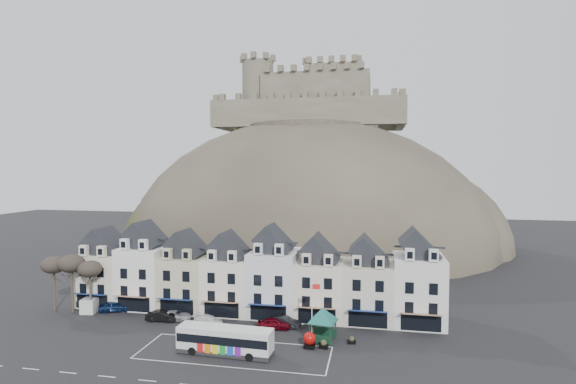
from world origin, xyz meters
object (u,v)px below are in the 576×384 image
object	(u,v)px
white_van	(93,303)
car_black	(162,316)
bus	(225,339)
flagpole	(313,307)
car_navy	(115,306)
car_charcoal	(284,322)
car_white	(208,320)
car_maroon	(274,324)
car_silver	(175,316)
bus_shelter	(323,315)
red_buoy	(310,340)

from	to	relation	value
white_van	car_black	xyz separation A→B (m)	(12.43, -2.50, -0.33)
bus	flagpole	xyz separation A→B (m)	(9.26, 6.24, 2.40)
bus	flagpole	distance (m)	11.42
white_van	car_navy	bearing A→B (deg)	-9.96
bus	car_charcoal	world-z (taller)	bus
car_navy	car_white	size ratio (longest dim) A/B	1.08
car_black	car_maroon	world-z (taller)	car_maroon
car_silver	car_charcoal	world-z (taller)	car_charcoal
bus_shelter	white_van	size ratio (longest dim) A/B	1.31
car_black	bus_shelter	bearing A→B (deg)	-101.16
red_buoy	bus	bearing A→B (deg)	-158.50
red_buoy	flagpole	distance (m)	4.08
bus_shelter	car_charcoal	bearing A→B (deg)	154.80
flagpole	car_white	bearing A→B (deg)	170.07
red_buoy	car_black	world-z (taller)	red_buoy
car_white	bus	bearing A→B (deg)	-132.07
car_navy	car_white	bearing A→B (deg)	-123.21
car_silver	car_white	world-z (taller)	car_silver
bus_shelter	car_charcoal	xyz separation A→B (m)	(-5.59, 3.63, -2.46)
white_van	red_buoy	bearing A→B (deg)	-22.66
car_black	car_white	size ratio (longest dim) A/B	1.03
car_silver	car_charcoal	distance (m)	15.60
bus	car_black	bearing A→B (deg)	146.97
car_white	white_van	bearing A→B (deg)	98.79
car_charcoal	car_white	bearing A→B (deg)	106.93
car_silver	car_navy	bearing A→B (deg)	78.81
flagpole	car_black	world-z (taller)	flagpole
bus	car_white	bearing A→B (deg)	124.37
white_van	car_maroon	xyz separation A→B (m)	(28.46, -2.50, -0.30)
red_buoy	car_navy	world-z (taller)	red_buoy
car_navy	car_silver	distance (m)	10.55
bus	white_van	world-z (taller)	bus
red_buoy	car_silver	size ratio (longest dim) A/B	0.42
car_navy	car_black	bearing A→B (deg)	-130.02
car_navy	car_silver	size ratio (longest dim) A/B	1.02
flagpole	car_maroon	size ratio (longest dim) A/B	1.64
red_buoy	car_charcoal	world-z (taller)	red_buoy
white_van	car_white	size ratio (longest dim) A/B	1.14
car_black	flagpole	bearing A→B (deg)	-101.67
car_charcoal	flagpole	bearing A→B (deg)	-119.65
car_black	car_silver	xyz separation A→B (m)	(1.64, 0.72, -0.09)
flagpole	car_navy	size ratio (longest dim) A/B	1.57
car_white	red_buoy	bearing A→B (deg)	-93.12
car_navy	car_maroon	world-z (taller)	car_navy
car_silver	bus	bearing A→B (deg)	-133.33
bus	car_maroon	bearing A→B (deg)	69.59
white_van	car_silver	world-z (taller)	white_van
bus	car_navy	distance (m)	23.92
red_buoy	car_charcoal	distance (m)	7.62
car_silver	car_white	xyz separation A→B (m)	(5.20, -0.72, -0.02)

